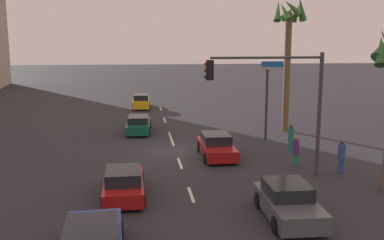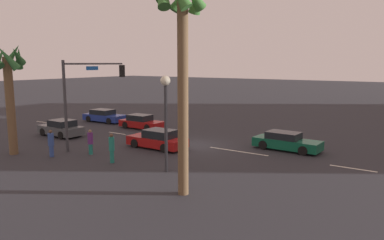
{
  "view_description": "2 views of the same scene",
  "coord_description": "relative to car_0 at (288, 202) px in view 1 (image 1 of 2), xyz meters",
  "views": [
    {
      "loc": [
        26.76,
        -2.27,
        6.77
      ],
      "look_at": [
        -0.26,
        1.07,
        1.93
      ],
      "focal_mm": 41.15,
      "sensor_mm": 36.0,
      "label": 1
    },
    {
      "loc": [
        -15.03,
        22.34,
        6.08
      ],
      "look_at": [
        -0.77,
        1.31,
        2.12
      ],
      "focal_mm": 34.29,
      "sensor_mm": 36.0,
      "label": 2
    }
  ],
  "objects": [
    {
      "name": "ground_plane",
      "position": [
        -11.12,
        -3.42,
        -0.64
      ],
      "size": [
        220.0,
        220.0,
        0.0
      ],
      "primitive_type": "plane",
      "color": "#28282D"
    },
    {
      "name": "lane_stripe_0",
      "position": [
        -29.12,
        -3.42,
        -0.63
      ],
      "size": [
        2.39,
        0.14,
        0.01
      ],
      "primitive_type": "cube",
      "color": "silver",
      "rests_on": "ground_plane"
    },
    {
      "name": "lane_stripe_1",
      "position": [
        -22.33,
        -3.42,
        -0.63
      ],
      "size": [
        2.6,
        0.14,
        0.01
      ],
      "primitive_type": "cube",
      "color": "silver",
      "rests_on": "ground_plane"
    },
    {
      "name": "lane_stripe_2",
      "position": [
        -15.97,
        -3.42,
        -0.63
      ],
      "size": [
        2.29,
        0.14,
        0.01
      ],
      "primitive_type": "cube",
      "color": "silver",
      "rests_on": "ground_plane"
    },
    {
      "name": "lane_stripe_3",
      "position": [
        -13.75,
        -3.42,
        -0.63
      ],
      "size": [
        2.26,
        0.14,
        0.01
      ],
      "primitive_type": "cube",
      "color": "silver",
      "rests_on": "ground_plane"
    },
    {
      "name": "lane_stripe_4",
      "position": [
        -8.3,
        -3.42,
        -0.63
      ],
      "size": [
        2.26,
        0.14,
        0.01
      ],
      "primitive_type": "cube",
      "color": "silver",
      "rests_on": "ground_plane"
    },
    {
      "name": "lane_stripe_5",
      "position": [
        -3.08,
        -3.42,
        -0.63
      ],
      "size": [
        2.02,
        0.14,
        0.01
      ],
      "primitive_type": "cube",
      "color": "silver",
      "rests_on": "ground_plane"
    },
    {
      "name": "car_0",
      "position": [
        0.0,
        0.0,
        0.0
      ],
      "size": [
        4.13,
        2.0,
        1.38
      ],
      "color": "#474C51",
      "rests_on": "ground_plane"
    },
    {
      "name": "car_1",
      "position": [
        -9.59,
        -1.1,
        -0.01
      ],
      "size": [
        4.42,
        1.93,
        1.36
      ],
      "color": "maroon",
      "rests_on": "ground_plane"
    },
    {
      "name": "car_2",
      "position": [
        -3.25,
        -6.41,
        -0.04
      ],
      "size": [
        4.36,
        1.88,
        1.3
      ],
      "color": "maroon",
      "rests_on": "ground_plane"
    },
    {
      "name": "car_3",
      "position": [
        -30.01,
        -5.4,
        0.03
      ],
      "size": [
        4.55,
        1.87,
        1.44
      ],
      "color": "gold",
      "rests_on": "ground_plane"
    },
    {
      "name": "car_4",
      "position": [
        -17.48,
        -5.71,
        -0.04
      ],
      "size": [
        4.73,
        1.97,
        1.27
      ],
      "color": "#0F5138",
      "rests_on": "ground_plane"
    },
    {
      "name": "traffic_signal",
      "position": [
        -5.13,
        1.3,
        3.67
      ],
      "size": [
        0.4,
        5.98,
        6.28
      ],
      "color": "#38383D",
      "rests_on": "ground_plane"
    },
    {
      "name": "streetlamp",
      "position": [
        -13.7,
        3.14,
        3.22
      ],
      "size": [
        0.56,
        0.56,
        5.41
      ],
      "color": "#2D2D33",
      "rests_on": "ground_plane"
    },
    {
      "name": "pedestrian_0",
      "position": [
        -7.03,
        2.86,
        0.25
      ],
      "size": [
        0.46,
        0.46,
        1.69
      ],
      "color": "#1E7266",
      "rests_on": "ground_plane"
    },
    {
      "name": "pedestrian_1",
      "position": [
        -9.8,
        3.56,
        0.34
      ],
      "size": [
        0.43,
        0.43,
        1.84
      ],
      "color": "#1E7266",
      "rests_on": "ground_plane"
    },
    {
      "name": "pedestrian_2",
      "position": [
        -5.41,
        4.74,
        0.3
      ],
      "size": [
        0.54,
        0.54,
        1.78
      ],
      "color": "#2D478C",
      "rests_on": "ground_plane"
    },
    {
      "name": "palm_tree_0",
      "position": [
        -16.51,
        5.55,
        6.42
      ],
      "size": [
        2.32,
        2.63,
        10.08
      ],
      "color": "brown",
      "rests_on": "ground_plane"
    }
  ]
}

